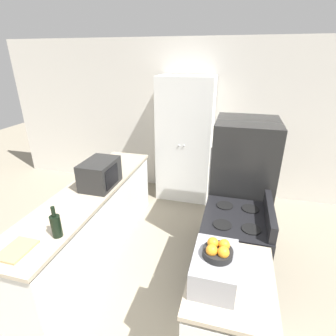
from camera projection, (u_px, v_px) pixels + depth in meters
wall_back at (192, 120)px, 4.52m from camera, size 7.00×0.06×2.60m
counter_left at (92, 223)px, 3.22m from camera, size 0.60×2.59×0.88m
counter_right at (226, 321)px, 2.03m from camera, size 0.60×0.79×0.88m
pantry_cabinet at (185, 140)px, 4.36m from camera, size 0.89×0.56×2.05m
stove at (233, 252)px, 2.71m from camera, size 0.66×0.73×1.04m
refrigerator at (241, 186)px, 3.24m from camera, size 0.73×0.75×1.66m
microwave at (100, 174)px, 3.08m from camera, size 0.35×0.48×0.32m
wine_bottle at (56, 225)px, 2.23m from camera, size 0.09×0.09×0.29m
toaster_oven at (214, 268)px, 1.79m from camera, size 0.30×0.43×0.21m
fruit_bowl at (218, 250)px, 1.73m from camera, size 0.20×0.20×0.11m
cutting_board at (17, 250)px, 2.09m from camera, size 0.21×0.28×0.02m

